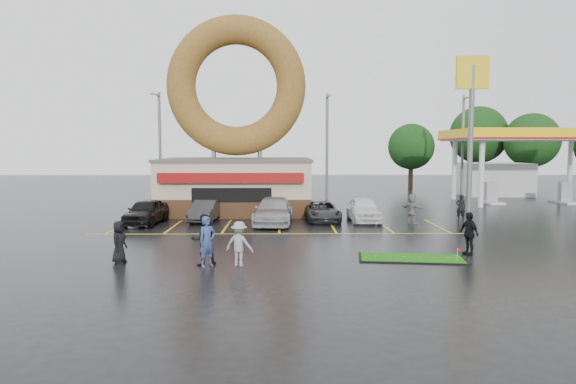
{
  "coord_description": "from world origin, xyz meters",
  "views": [
    {
      "loc": [
        0.15,
        -22.92,
        4.48
      ],
      "look_at": [
        0.46,
        3.16,
        2.2
      ],
      "focal_mm": 32.0,
      "sensor_mm": 36.0,
      "label": 1
    }
  ],
  "objects_px": {
    "streetlight_mid": "(327,144)",
    "car_grey": "(322,211)",
    "donut_shop": "(237,147)",
    "car_white": "(364,209)",
    "gas_station": "(513,156)",
    "streetlight_left": "(160,144)",
    "putting_green": "(412,258)",
    "car_silver": "(274,211)",
    "dumpster": "(174,201)",
    "person_blue": "(207,241)",
    "streetlight_right": "(463,144)",
    "car_black": "(146,212)",
    "car_dgrey": "(205,211)",
    "person_cameraman": "(469,233)",
    "shell_sign": "(472,104)"
  },
  "relations": [
    {
      "from": "car_black",
      "to": "car_dgrey",
      "type": "bearing_deg",
      "value": 23.97
    },
    {
      "from": "gas_station",
      "to": "car_black",
      "type": "distance_m",
      "value": 31.3
    },
    {
      "from": "car_dgrey",
      "to": "car_grey",
      "type": "height_order",
      "value": "car_dgrey"
    },
    {
      "from": "car_dgrey",
      "to": "car_white",
      "type": "distance_m",
      "value": 9.58
    },
    {
      "from": "streetlight_right",
      "to": "car_black",
      "type": "height_order",
      "value": "streetlight_right"
    },
    {
      "from": "donut_shop",
      "to": "gas_station",
      "type": "distance_m",
      "value": 24.35
    },
    {
      "from": "streetlight_mid",
      "to": "car_grey",
      "type": "height_order",
      "value": "streetlight_mid"
    },
    {
      "from": "donut_shop",
      "to": "streetlight_right",
      "type": "height_order",
      "value": "donut_shop"
    },
    {
      "from": "car_black",
      "to": "dumpster",
      "type": "relative_size",
      "value": 2.42
    },
    {
      "from": "streetlight_mid",
      "to": "person_cameraman",
      "type": "height_order",
      "value": "streetlight_mid"
    },
    {
      "from": "donut_shop",
      "to": "car_white",
      "type": "distance_m",
      "value": 10.31
    },
    {
      "from": "car_black",
      "to": "putting_green",
      "type": "xyz_separation_m",
      "value": [
        13.14,
        -9.5,
        -0.71
      ]
    },
    {
      "from": "gas_station",
      "to": "streetlight_right",
      "type": "relative_size",
      "value": 1.52
    },
    {
      "from": "streetlight_left",
      "to": "putting_green",
      "type": "xyz_separation_m",
      "value": [
        15.36,
        -22.59,
        -4.75
      ]
    },
    {
      "from": "car_black",
      "to": "person_blue",
      "type": "relative_size",
      "value": 2.29
    },
    {
      "from": "streetlight_right",
      "to": "person_blue",
      "type": "xyz_separation_m",
      "value": [
        -18.66,
        -25.79,
        -3.83
      ]
    },
    {
      "from": "donut_shop",
      "to": "car_grey",
      "type": "height_order",
      "value": "donut_shop"
    },
    {
      "from": "streetlight_mid",
      "to": "dumpster",
      "type": "bearing_deg",
      "value": -146.32
    },
    {
      "from": "shell_sign",
      "to": "streetlight_mid",
      "type": "distance_m",
      "value": 12.93
    },
    {
      "from": "car_grey",
      "to": "shell_sign",
      "type": "bearing_deg",
      "value": 18.46
    },
    {
      "from": "gas_station",
      "to": "car_grey",
      "type": "relative_size",
      "value": 3.16
    },
    {
      "from": "streetlight_right",
      "to": "putting_green",
      "type": "relative_size",
      "value": 2.05
    },
    {
      "from": "donut_shop",
      "to": "car_grey",
      "type": "xyz_separation_m",
      "value": [
        5.58,
        -4.97,
        -3.87
      ]
    },
    {
      "from": "car_silver",
      "to": "person_blue",
      "type": "bearing_deg",
      "value": -98.22
    },
    {
      "from": "person_blue",
      "to": "dumpster",
      "type": "height_order",
      "value": "person_blue"
    },
    {
      "from": "streetlight_right",
      "to": "dumpster",
      "type": "xyz_separation_m",
      "value": [
        -23.5,
        -8.66,
        -4.13
      ]
    },
    {
      "from": "streetlight_left",
      "to": "streetlight_right",
      "type": "relative_size",
      "value": 1.0
    },
    {
      "from": "car_black",
      "to": "car_grey",
      "type": "bearing_deg",
      "value": 10.69
    },
    {
      "from": "car_black",
      "to": "gas_station",
      "type": "bearing_deg",
      "value": 31.15
    },
    {
      "from": "car_silver",
      "to": "car_grey",
      "type": "xyz_separation_m",
      "value": [
        2.93,
        1.08,
        -0.16
      ]
    },
    {
      "from": "car_white",
      "to": "dumpster",
      "type": "distance_m",
      "value": 13.73
    },
    {
      "from": "gas_station",
      "to": "car_grey",
      "type": "distance_m",
      "value": 21.92
    },
    {
      "from": "person_cameraman",
      "to": "streetlight_left",
      "type": "bearing_deg",
      "value": -161.61
    },
    {
      "from": "car_dgrey",
      "to": "streetlight_mid",
      "type": "bearing_deg",
      "value": 61.65
    },
    {
      "from": "car_white",
      "to": "person_blue",
      "type": "bearing_deg",
      "value": -123.77
    },
    {
      "from": "streetlight_left",
      "to": "person_cameraman",
      "type": "distance_m",
      "value": 28.49
    },
    {
      "from": "car_dgrey",
      "to": "car_white",
      "type": "height_order",
      "value": "car_white"
    },
    {
      "from": "car_dgrey",
      "to": "person_blue",
      "type": "distance_m",
      "value": 12.02
    },
    {
      "from": "streetlight_mid",
      "to": "person_blue",
      "type": "xyz_separation_m",
      "value": [
        -6.66,
        -24.79,
        -3.83
      ]
    },
    {
      "from": "streetlight_right",
      "to": "car_grey",
      "type": "xyz_separation_m",
      "value": [
        -13.42,
        -13.92,
        -4.18
      ]
    },
    {
      "from": "streetlight_left",
      "to": "shell_sign",
      "type": "bearing_deg",
      "value": -18.99
    },
    {
      "from": "car_silver",
      "to": "person_cameraman",
      "type": "relative_size",
      "value": 2.92
    },
    {
      "from": "streetlight_left",
      "to": "car_dgrey",
      "type": "bearing_deg",
      "value": -65.22
    },
    {
      "from": "streetlight_mid",
      "to": "car_dgrey",
      "type": "height_order",
      "value": "streetlight_mid"
    },
    {
      "from": "streetlight_left",
      "to": "dumpster",
      "type": "height_order",
      "value": "streetlight_left"
    },
    {
      "from": "car_dgrey",
      "to": "person_cameraman",
      "type": "relative_size",
      "value": 2.17
    },
    {
      "from": "shell_sign",
      "to": "putting_green",
      "type": "xyz_separation_m",
      "value": [
        -7.64,
        -14.68,
        -7.34
      ]
    },
    {
      "from": "car_silver",
      "to": "donut_shop",
      "type": "bearing_deg",
      "value": 117.57
    },
    {
      "from": "streetlight_left",
      "to": "car_dgrey",
      "type": "height_order",
      "value": "streetlight_left"
    },
    {
      "from": "person_blue",
      "to": "person_cameraman",
      "type": "distance_m",
      "value": 10.79
    }
  ]
}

